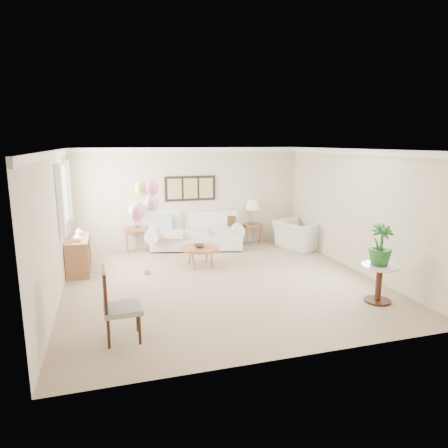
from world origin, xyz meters
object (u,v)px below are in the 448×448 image
object	(u,v)px
armchair	(299,235)
accent_chair	(117,304)
coffee_table	(200,249)
sofa	(196,234)
balloon_cluster	(146,198)

from	to	relation	value
armchair	accent_chair	distance (m)	6.07
coffee_table	accent_chair	size ratio (longest dim) A/B	0.83
armchair	accent_chair	world-z (taller)	accent_chair
sofa	balloon_cluster	bearing A→B (deg)	-128.91
coffee_table	armchair	bearing A→B (deg)	15.64
armchair	accent_chair	xyz separation A→B (m)	(-4.71, -3.82, 0.19)
coffee_table	accent_chair	bearing A→B (deg)	-121.93
coffee_table	armchair	world-z (taller)	armchair
sofa	balloon_cluster	distance (m)	2.60
sofa	accent_chair	size ratio (longest dim) A/B	2.65
armchair	balloon_cluster	xyz separation A→B (m)	(-4.00, -0.99, 1.25)
coffee_table	balloon_cluster	xyz separation A→B (m)	(-1.18, -0.20, 1.20)
balloon_cluster	sofa	bearing A→B (deg)	51.09
accent_chair	coffee_table	bearing A→B (deg)	58.07
accent_chair	armchair	bearing A→B (deg)	39.03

